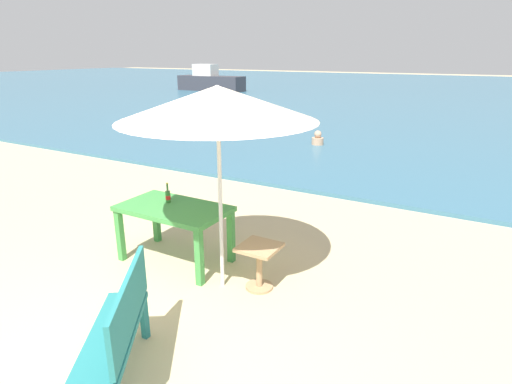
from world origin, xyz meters
TOP-DOWN VIEW (x-y plane):
  - ground_plane at (0.00, 0.00)m, footprint 120.00×120.00m
  - sea_water at (0.00, 30.00)m, footprint 120.00×50.00m
  - picnic_table_green at (-0.77, 1.56)m, footprint 1.40×0.80m
  - beer_bottle_amber at (-0.93, 1.64)m, footprint 0.07×0.07m
  - patio_umbrella at (0.11, 1.33)m, footprint 2.10×2.10m
  - side_table_wood at (0.51, 1.49)m, footprint 0.44×0.44m
  - bench_teal_center at (0.25, -0.33)m, footprint 0.96×1.20m
  - swimmer_person at (-1.78, 9.08)m, footprint 0.34×0.34m
  - boat_barge at (-15.32, 22.76)m, footprint 4.96×1.35m

SIDE VIEW (x-z plane):
  - ground_plane at x=0.00m, z-range 0.00..0.00m
  - sea_water at x=0.00m, z-range 0.00..0.08m
  - swimmer_person at x=-1.78m, z-range 0.03..0.44m
  - side_table_wood at x=0.51m, z-range 0.08..0.62m
  - bench_teal_center at x=0.25m, z-range 0.07..1.02m
  - picnic_table_green at x=-0.77m, z-range 0.27..1.03m
  - boat_barge at x=-15.32m, z-range -0.17..1.63m
  - beer_bottle_amber at x=-0.93m, z-range 0.72..0.99m
  - patio_umbrella at x=0.11m, z-range 0.97..3.27m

